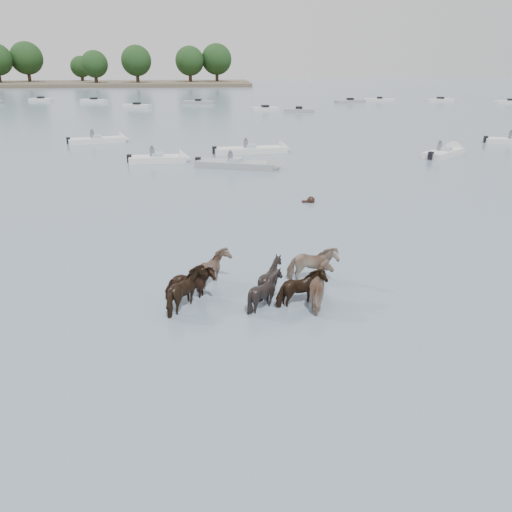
{
  "coord_description": "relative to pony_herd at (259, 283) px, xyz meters",
  "views": [
    {
      "loc": [
        -1.02,
        -14.39,
        7.47
      ],
      "look_at": [
        0.29,
        1.82,
        1.1
      ],
      "focal_mm": 35.4,
      "sensor_mm": 36.0,
      "label": 1
    }
  ],
  "objects": [
    {
      "name": "pony_herd",
      "position": [
        0.0,
        0.0,
        0.0
      ],
      "size": [
        6.08,
        3.46,
        1.51
      ],
      "color": "black",
      "rests_on": "ground"
    },
    {
      "name": "motorboat_f",
      "position": [
        -11.76,
        34.8,
        -0.29
      ],
      "size": [
        5.82,
        3.02,
        1.92
      ],
      "rotation": [
        0.0,
        0.0,
        0.27
      ],
      "color": "silver",
      "rests_on": "ground"
    },
    {
      "name": "distant_flotilla",
      "position": [
        1.72,
        77.43,
        -0.25
      ],
      "size": [
        106.0,
        27.56,
        0.93
      ],
      "color": "gray",
      "rests_on": "ground"
    },
    {
      "name": "motorboat_b",
      "position": [
        0.95,
        21.47,
        -0.29
      ],
      "size": [
        6.51,
        3.51,
        1.92
      ],
      "rotation": [
        0.0,
        0.0,
        -0.32
      ],
      "color": "gray",
      "rests_on": "ground"
    },
    {
      "name": "motorboat_d",
      "position": [
        17.98,
        25.67,
        -0.29
      ],
      "size": [
        4.9,
        4.65,
        1.92
      ],
      "rotation": [
        0.0,
        0.0,
        0.73
      ],
      "color": "silver",
      "rests_on": "ground"
    },
    {
      "name": "motorboat_c",
      "position": [
        2.5,
        28.0,
        -0.29
      ],
      "size": [
        6.85,
        2.39,
        1.92
      ],
      "rotation": [
        0.0,
        0.0,
        0.12
      ],
      "color": "silver",
      "rests_on": "ground"
    },
    {
      "name": "motorboat_a",
      "position": [
        -5.05,
        24.4,
        -0.28
      ],
      "size": [
        4.96,
        1.89,
        1.92
      ],
      "rotation": [
        0.0,
        0.0,
        0.06
      ],
      "color": "silver",
      "rests_on": "ground"
    },
    {
      "name": "swimming_pony",
      "position": [
        3.88,
        11.79,
        -0.41
      ],
      "size": [
        0.72,
        0.44,
        0.44
      ],
      "color": "black",
      "rests_on": "ground"
    },
    {
      "name": "ground",
      "position": [
        -0.3,
        -0.81,
        -0.51
      ],
      "size": [
        400.0,
        400.0,
        0.0
      ],
      "primitive_type": "plane",
      "color": "slate",
      "rests_on": "ground"
    }
  ]
}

